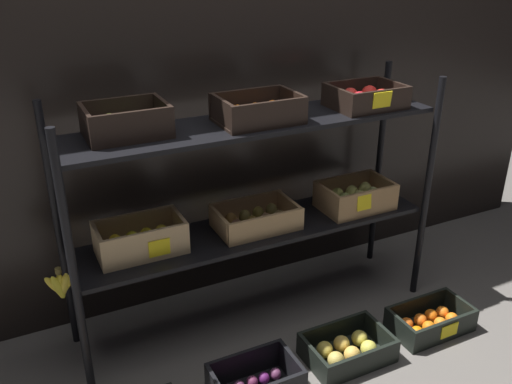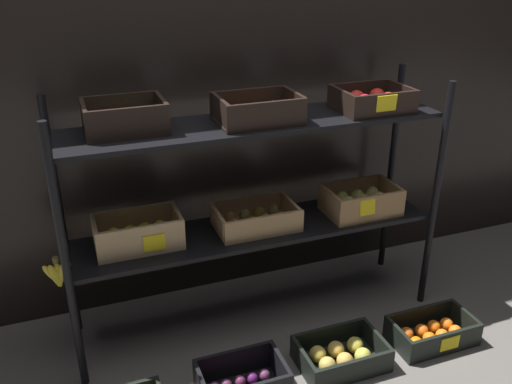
{
  "view_description": "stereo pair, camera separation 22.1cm",
  "coord_description": "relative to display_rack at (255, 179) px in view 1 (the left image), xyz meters",
  "views": [
    {
      "loc": [
        -0.96,
        -1.97,
        1.65
      ],
      "look_at": [
        0.0,
        0.0,
        0.65
      ],
      "focal_mm": 38.59,
      "sensor_mm": 36.0,
      "label": 1
    },
    {
      "loc": [
        -0.76,
        -2.06,
        1.65
      ],
      "look_at": [
        0.0,
        0.0,
        0.65
      ],
      "focal_mm": 38.59,
      "sensor_mm": 36.0,
      "label": 2
    }
  ],
  "objects": [
    {
      "name": "ground_plane",
      "position": [
        0.01,
        0.0,
        -0.72
      ],
      "size": [
        10.0,
        10.0,
        0.0
      ],
      "primitive_type": "plane",
      "color": "#605B56"
    },
    {
      "name": "storefront_wall",
      "position": [
        0.01,
        0.39,
        0.43
      ],
      "size": [
        4.04,
        0.12,
        2.29
      ],
      "primitive_type": "cube",
      "color": "black",
      "rests_on": "ground_plane"
    },
    {
      "name": "display_rack",
      "position": [
        0.0,
        0.0,
        0.0
      ],
      "size": [
        1.76,
        0.4,
        1.12
      ],
      "color": "black",
      "rests_on": "ground_plane"
    },
    {
      "name": "crate_ground_apple_gold",
      "position": [
        0.23,
        -0.45,
        -0.67
      ],
      "size": [
        0.37,
        0.25,
        0.11
      ],
      "color": "black",
      "rests_on": "ground_plane"
    },
    {
      "name": "crate_ground_tangerine",
      "position": [
        0.68,
        -0.46,
        -0.67
      ],
      "size": [
        0.38,
        0.22,
        0.11
      ],
      "color": "black",
      "rests_on": "ground_plane"
    }
  ]
}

